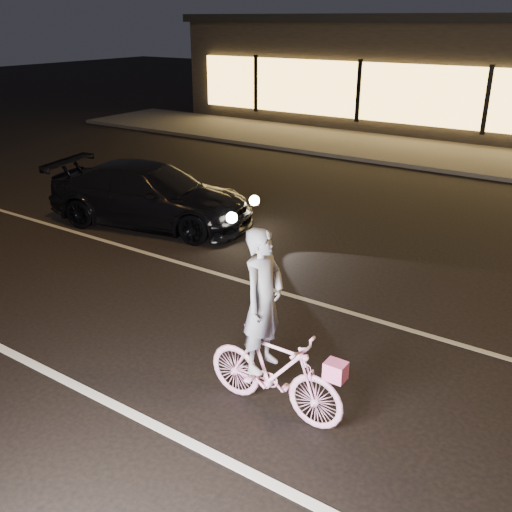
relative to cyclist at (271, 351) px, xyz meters
The scene contains 6 objects.
ground 1.85m from the cyclist, 160.50° to the left, with size 90.00×90.00×0.00m, color black.
lane_stripe_near 1.99m from the cyclist, 149.44° to the right, with size 60.00×0.12×0.01m, color silver.
lane_stripe_far 3.11m from the cyclist, 121.79° to the left, with size 60.00×0.10×0.01m, color gray.
sidewalk 13.67m from the cyclist, 96.68° to the left, with size 30.00×4.00×0.12m, color #383533.
cyclist is the anchor object (origin of this frame).
sedan 6.65m from the cyclist, 144.75° to the left, with size 4.67×2.71×1.27m.
Camera 1 is at (4.38, -4.99, 4.05)m, focal length 40.00 mm.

